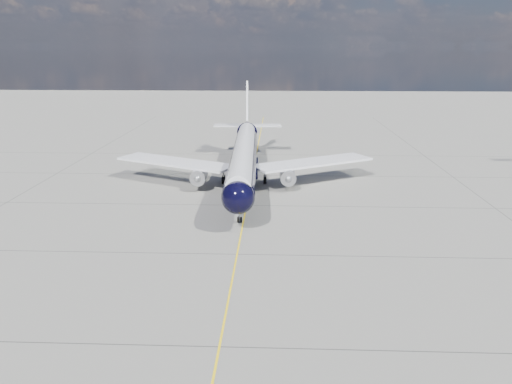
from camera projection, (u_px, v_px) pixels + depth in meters
ground at (249, 194)px, 65.84m from camera, size 320.00×320.00×0.00m
taxiway_centerline at (246, 205)px, 61.04m from camera, size 0.16×160.00×0.01m
main_airliner at (244, 155)px, 69.81m from camera, size 37.13×45.17×13.06m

